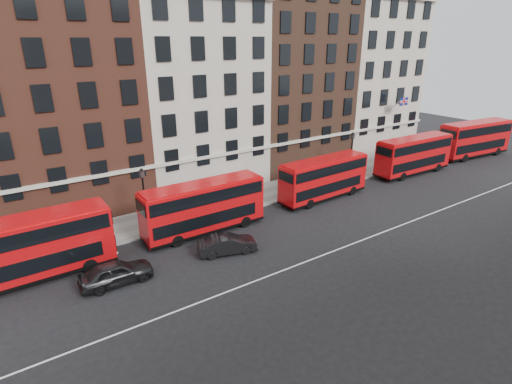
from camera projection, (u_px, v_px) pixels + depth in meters
ground at (301, 246)px, 30.61m from camera, size 120.00×120.00×0.00m
pavement at (232, 201)px, 38.70m from camera, size 80.00×5.00×0.15m
kerb at (245, 210)px, 36.77m from camera, size 80.00×0.30×0.16m
road_centre_line at (319, 257)px, 29.06m from camera, size 70.00×0.12×0.01m
building_terrace at (190, 87)px, 40.60m from camera, size 64.00×11.95×22.00m
bus_a at (25, 249)px, 25.36m from camera, size 10.53×2.70×4.40m
bus_b at (203, 206)px, 31.97m from camera, size 10.12×2.47×4.25m
bus_c at (324, 178)px, 38.81m from camera, size 9.87×2.74×4.11m
bus_d at (413, 154)px, 46.08m from camera, size 10.47×2.86×4.36m
bus_e at (475, 138)px, 52.80m from camera, size 11.42×3.86×4.71m
car_rear at (116, 273)px, 25.64m from camera, size 4.66×1.97×1.57m
car_front at (228, 244)px, 29.35m from camera, size 4.59×2.68×1.43m
lamp_post_left at (144, 196)px, 31.81m from camera, size 0.44×0.44×5.33m
lamp_post_right at (351, 153)px, 43.79m from camera, size 0.44×0.44×5.33m
traffic_light at (405, 148)px, 48.25m from camera, size 0.25×0.45×3.27m
iron_railings at (220, 189)px, 40.20m from camera, size 6.60×0.06×1.00m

